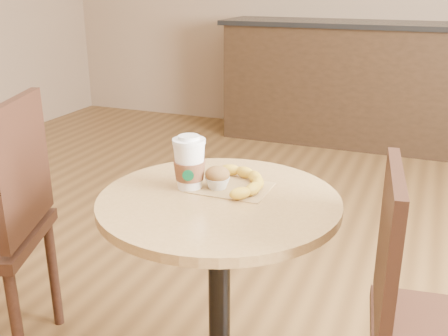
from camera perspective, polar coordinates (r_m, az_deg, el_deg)
name	(u,v)px	position (r m, az deg, el deg)	size (l,w,h in m)	color
cafe_table	(219,258)	(1.66, -0.53, -9.75)	(0.73, 0.73, 0.75)	black
chair_right	(426,323)	(1.54, 21.17, -15.41)	(0.46, 0.46, 0.93)	#351D12
service_counter	(354,83)	(4.73, 14.02, 8.93)	(2.30, 0.65, 1.04)	black
kraft_bag	(231,188)	(1.64, 0.72, -2.14)	(0.24, 0.18, 0.00)	#A78451
coffee_cup	(189,165)	(1.62, -3.78, 0.35)	(0.10, 0.10, 0.17)	white
muffin	(217,178)	(1.62, -0.73, -1.05)	(0.08, 0.08, 0.07)	silver
banana	(238,181)	(1.63, 1.59, -1.47)	(0.19, 0.25, 0.04)	gold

